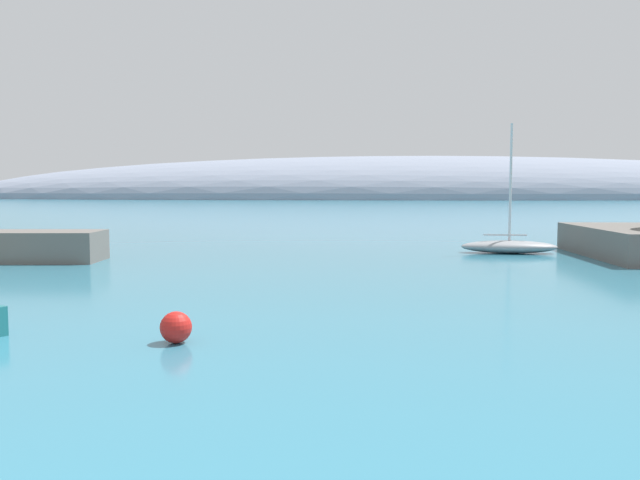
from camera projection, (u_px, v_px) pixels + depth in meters
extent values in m
ellipsoid|color=gray|center=(416.00, 198.00, 240.31)|extent=(343.28, 71.52, 30.91)
ellipsoid|color=gray|center=(509.00, 247.00, 41.36)|extent=(6.10, 2.49, 0.81)
cylinder|color=silver|center=(511.00, 182.00, 41.03)|extent=(0.16, 0.16, 7.33)
cube|color=silver|center=(505.00, 235.00, 41.34)|extent=(2.68, 0.33, 0.10)
sphere|color=red|center=(176.00, 327.00, 17.54)|extent=(0.85, 0.85, 0.85)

